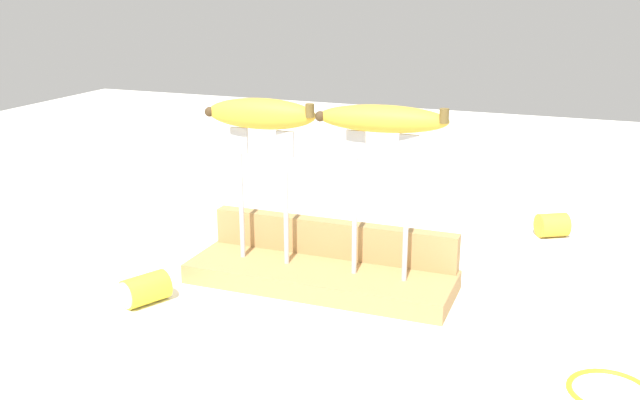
# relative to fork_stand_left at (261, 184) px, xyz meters

# --- Properties ---
(ground_plane) EXTENTS (3.00, 3.00, 0.00)m
(ground_plane) POSITION_rel_fork_stand_left_xyz_m (0.09, 0.00, -0.14)
(ground_plane) COLOR white
(wooden_board) EXTENTS (0.38, 0.13, 0.03)m
(wooden_board) POSITION_rel_fork_stand_left_xyz_m (0.09, 0.00, -0.13)
(wooden_board) COLOR #A87F4C
(wooden_board) RESTS_ON ground
(board_backstop) EXTENTS (0.37, 0.02, 0.05)m
(board_backstop) POSITION_rel_fork_stand_left_xyz_m (0.09, 0.06, -0.09)
(board_backstop) COLOR #A87F4C
(board_backstop) RESTS_ON wooden_board
(fork_stand_left) EXTENTS (0.10, 0.01, 0.19)m
(fork_stand_left) POSITION_rel_fork_stand_left_xyz_m (0.00, 0.00, 0.00)
(fork_stand_left) COLOR #B2B2B7
(fork_stand_left) RESTS_ON wooden_board
(fork_stand_right) EXTENTS (0.10, 0.01, 0.20)m
(fork_stand_right) POSITION_rel_fork_stand_left_xyz_m (0.17, 0.00, 0.00)
(fork_stand_right) COLOR #B2B2B7
(fork_stand_right) RESTS_ON wooden_board
(banana_raised_left) EXTENTS (0.16, 0.06, 0.04)m
(banana_raised_left) POSITION_rel_fork_stand_left_xyz_m (-0.00, -0.00, 0.10)
(banana_raised_left) COLOR gold
(banana_raised_left) RESTS_ON fork_stand_left
(banana_raised_right) EXTENTS (0.17, 0.06, 0.04)m
(banana_raised_right) POSITION_rel_fork_stand_left_xyz_m (0.17, -0.00, 0.10)
(banana_raised_right) COLOR gold
(banana_raised_right) RESTS_ON fork_stand_right
(fork_fallen_near) EXTENTS (0.04, 0.17, 0.01)m
(fork_fallen_near) POSITION_rel_fork_stand_left_xyz_m (0.25, -0.24, -0.14)
(fork_fallen_near) COLOR #B2B2B7
(fork_fallen_near) RESTS_ON ground
(banana_chunk_near) EXTENTS (0.06, 0.06, 0.04)m
(banana_chunk_near) POSITION_rel_fork_stand_left_xyz_m (0.38, 0.34, -0.12)
(banana_chunk_near) COLOR gold
(banana_chunk_near) RESTS_ON ground
(banana_chunk_far) EXTENTS (0.06, 0.07, 0.04)m
(banana_chunk_far) POSITION_rel_fork_stand_left_xyz_m (-0.11, -0.13, -0.12)
(banana_chunk_far) COLOR yellow
(banana_chunk_far) RESTS_ON ground
(wire_coil) EXTENTS (0.09, 0.09, 0.01)m
(wire_coil) POSITION_rel_fork_stand_left_xyz_m (0.47, -0.14, -0.14)
(wire_coil) COLOR gold
(wire_coil) RESTS_ON ground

